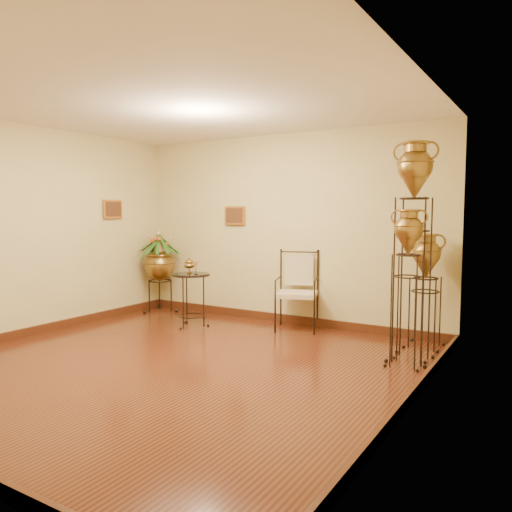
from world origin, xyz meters
The scene contains 8 objects.
ground centered at (0.00, 0.00, 0.00)m, with size 5.00×5.00×0.00m, color #562C14.
room_shell centered at (-0.01, 0.01, 1.73)m, with size 5.02×5.02×2.81m.
amphora_tall centered at (2.15, 1.48, 1.24)m, with size 0.62×0.62×2.44m.
amphora_mid centered at (2.15, 1.29, 0.86)m, with size 0.46×0.46×1.71m.
amphora_short centered at (2.15, 2.15, 0.71)m, with size 0.56×0.56×1.42m.
planter_urn centered at (-2.15, 2.15, 0.84)m, with size 0.83×0.83×1.49m.
armchair centered at (0.41, 2.15, 0.55)m, with size 0.77×0.75×1.10m.
side_table centered at (-0.99, 1.54, 0.40)m, with size 0.69×0.69×0.98m.
Camera 1 is at (3.51, -4.05, 1.65)m, focal length 35.00 mm.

